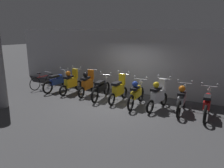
# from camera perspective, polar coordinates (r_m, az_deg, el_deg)

# --- Properties ---
(ground_plane) EXTENTS (80.00, 80.00, 0.00)m
(ground_plane) POSITION_cam_1_polar(r_m,az_deg,el_deg) (9.25, 0.90, -5.11)
(ground_plane) COLOR #424244
(back_wall) EXTENTS (16.00, 0.30, 3.11)m
(back_wall) POSITION_cam_1_polar(r_m,az_deg,el_deg) (10.71, 6.56, 6.00)
(back_wall) COLOR #ADADB2
(back_wall) RESTS_ON ground
(motorbike_slot_0) EXTENTS (0.59, 1.95, 1.15)m
(motorbike_slot_0) POSITION_cam_1_polar(r_m,az_deg,el_deg) (11.38, -14.28, 0.68)
(motorbike_slot_0) COLOR black
(motorbike_slot_0) RESTS_ON ground
(motorbike_slot_1) EXTENTS (0.59, 1.68, 1.29)m
(motorbike_slot_1) POSITION_cam_1_polar(r_m,az_deg,el_deg) (10.79, -10.81, 0.57)
(motorbike_slot_1) COLOR black
(motorbike_slot_1) RESTS_ON ground
(motorbike_slot_2) EXTENTS (0.56, 1.68, 1.18)m
(motorbike_slot_2) POSITION_cam_1_polar(r_m,az_deg,el_deg) (10.38, -6.48, 0.18)
(motorbike_slot_2) COLOR black
(motorbike_slot_2) RESTS_ON ground
(motorbike_slot_3) EXTENTS (0.58, 1.94, 1.15)m
(motorbike_slot_3) POSITION_cam_1_polar(r_m,az_deg,el_deg) (9.76, -2.89, -1.07)
(motorbike_slot_3) COLOR black
(motorbike_slot_3) RESTS_ON ground
(motorbike_slot_4) EXTENTS (0.59, 1.68, 1.29)m
(motorbike_slot_4) POSITION_cam_1_polar(r_m,az_deg,el_deg) (9.33, 1.80, -1.54)
(motorbike_slot_4) COLOR black
(motorbike_slot_4) RESTS_ON ground
(motorbike_slot_5) EXTENTS (0.59, 1.95, 1.15)m
(motorbike_slot_5) POSITION_cam_1_polar(r_m,az_deg,el_deg) (8.85, 6.49, -2.49)
(motorbike_slot_5) COLOR black
(motorbike_slot_5) RESTS_ON ground
(motorbike_slot_6) EXTENTS (0.58, 1.67, 1.29)m
(motorbike_slot_6) POSITION_cam_1_polar(r_m,az_deg,el_deg) (8.60, 12.13, -2.94)
(motorbike_slot_6) COLOR black
(motorbike_slot_6) RESTS_ON ground
(motorbike_slot_7) EXTENTS (0.59, 1.95, 1.15)m
(motorbike_slot_7) POSITION_cam_1_polar(r_m,az_deg,el_deg) (8.54, 18.11, -3.72)
(motorbike_slot_7) COLOR black
(motorbike_slot_7) RESTS_ON ground
(motorbike_slot_8) EXTENTS (0.59, 1.95, 1.15)m
(motorbike_slot_8) POSITION_cam_1_polar(r_m,az_deg,el_deg) (8.39, 23.97, -4.82)
(motorbike_slot_8) COLOR black
(motorbike_slot_8) RESTS_ON ground
(bicycle) EXTENTS (0.50, 1.73, 0.89)m
(bicycle) POSITION_cam_1_polar(r_m,az_deg,el_deg) (12.15, -17.93, 0.63)
(bicycle) COLOR black
(bicycle) RESTS_ON ground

